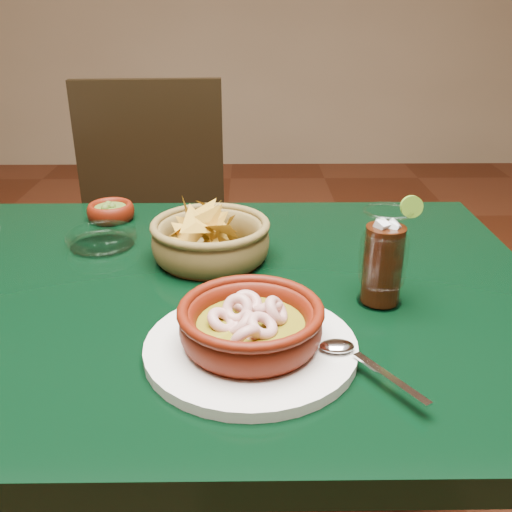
{
  "coord_description": "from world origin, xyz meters",
  "views": [
    {
      "loc": [
        0.13,
        -0.8,
        1.16
      ],
      "look_at": [
        0.14,
        -0.02,
        0.81
      ],
      "focal_mm": 40.0,
      "sensor_mm": 36.0,
      "label": 1
    }
  ],
  "objects_px": {
    "dining_table": "(171,339)",
    "shrimp_plate": "(251,330)",
    "chip_basket": "(210,239)",
    "cola_drink": "(383,258)",
    "dining_chair": "(152,241)"
  },
  "relations": [
    {
      "from": "dining_table",
      "to": "shrimp_plate",
      "type": "distance_m",
      "value": 0.26
    },
    {
      "from": "dining_table",
      "to": "chip_basket",
      "type": "distance_m",
      "value": 0.18
    },
    {
      "from": "dining_table",
      "to": "chip_basket",
      "type": "xyz_separation_m",
      "value": [
        0.06,
        0.1,
        0.14
      ]
    },
    {
      "from": "chip_basket",
      "to": "cola_drink",
      "type": "distance_m",
      "value": 0.31
    },
    {
      "from": "shrimp_plate",
      "to": "cola_drink",
      "type": "distance_m",
      "value": 0.24
    },
    {
      "from": "chip_basket",
      "to": "dining_chair",
      "type": "bearing_deg",
      "value": 109.19
    },
    {
      "from": "dining_chair",
      "to": "cola_drink",
      "type": "relative_size",
      "value": 5.81
    },
    {
      "from": "shrimp_plate",
      "to": "chip_basket",
      "type": "bearing_deg",
      "value": 103.37
    },
    {
      "from": "chip_basket",
      "to": "cola_drink",
      "type": "bearing_deg",
      "value": -31.07
    },
    {
      "from": "chip_basket",
      "to": "dining_table",
      "type": "bearing_deg",
      "value": -121.84
    },
    {
      "from": "dining_chair",
      "to": "shrimp_plate",
      "type": "bearing_deg",
      "value": -72.64
    },
    {
      "from": "dining_chair",
      "to": "chip_basket",
      "type": "height_order",
      "value": "dining_chair"
    },
    {
      "from": "shrimp_plate",
      "to": "cola_drink",
      "type": "relative_size",
      "value": 1.99
    },
    {
      "from": "dining_table",
      "to": "shrimp_plate",
      "type": "relative_size",
      "value": 3.64
    },
    {
      "from": "cola_drink",
      "to": "shrimp_plate",
      "type": "bearing_deg",
      "value": -145.56
    }
  ]
}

